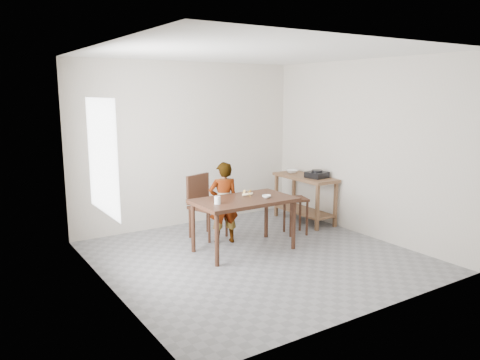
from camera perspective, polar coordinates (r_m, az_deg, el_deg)
floor at (r=6.48m, az=1.95°, el=-9.45°), size 4.00×4.00×0.04m
ceiling at (r=6.11m, az=2.12°, el=15.45°), size 4.00×4.00×0.04m
wall_back at (r=7.88m, az=-6.44°, el=4.34°), size 4.00×0.04×2.70m
wall_front at (r=4.66m, az=16.40°, el=-0.39°), size 4.00×0.04×2.70m
wall_left at (r=5.27m, az=-16.28°, el=0.85°), size 0.04×4.00×2.70m
wall_right at (r=7.48m, az=14.84°, el=3.72°), size 0.04×4.00×2.70m
window_pane at (r=5.45m, az=-16.47°, el=2.75°), size 0.02×1.10×1.30m
dining_table at (r=6.60m, az=0.47°, el=-5.48°), size 1.40×0.80×0.75m
prep_counter at (r=8.14m, az=7.89°, el=-2.27°), size 0.50×1.20×0.80m
child at (r=6.89m, az=-2.02°, el=-2.78°), size 0.51×0.41×1.21m
dining_chair at (r=7.19m, az=-3.91°, el=-3.27°), size 0.59×0.59×0.96m
stool at (r=7.44m, az=6.79°, el=-4.35°), size 0.41×0.41×0.58m
glass_tumbler at (r=6.20m, az=-2.78°, el=-2.46°), size 0.09×0.09×0.10m
small_bowl at (r=6.56m, az=3.25°, el=-2.02°), size 0.16×0.16×0.04m
banana at (r=6.67m, az=0.92°, el=-1.71°), size 0.20×0.17×0.06m
serving_bowl at (r=8.34m, az=6.32°, el=1.05°), size 0.27×0.27×0.05m
gas_burner at (r=7.91m, az=9.35°, el=0.64°), size 0.35×0.35×0.10m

